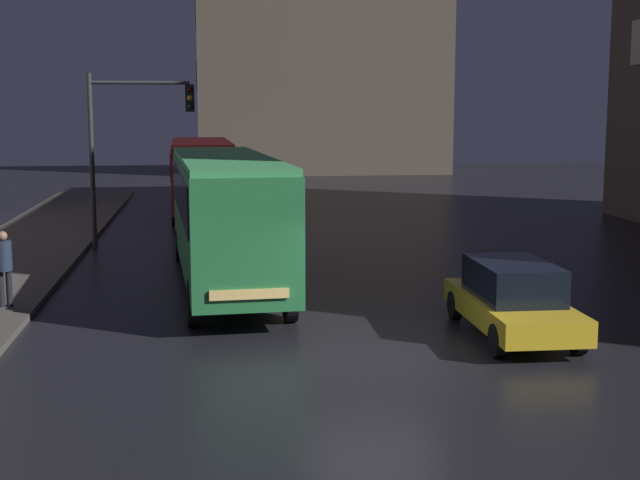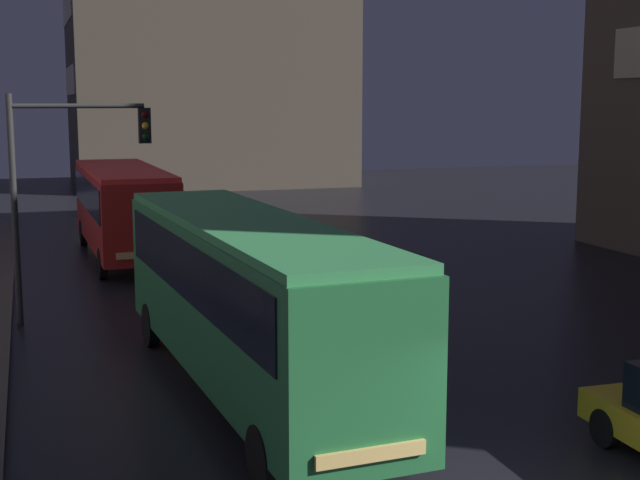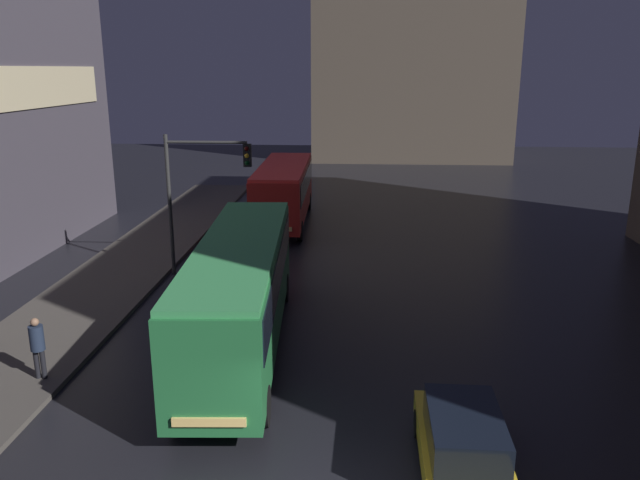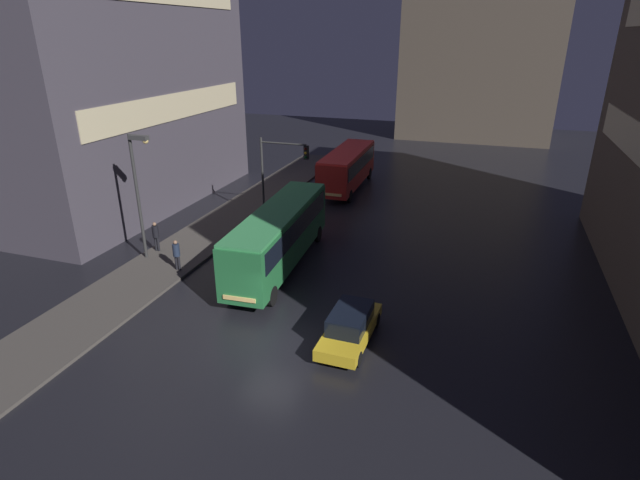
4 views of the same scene
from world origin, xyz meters
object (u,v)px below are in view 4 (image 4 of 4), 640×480
bus_far (347,165)px  traffic_light_main (279,166)px  car_taxi (350,326)px  pedestrian_mid (176,252)px  bus_near (279,232)px  pedestrian_near (156,234)px  street_lamp_sidewalk (139,178)px

bus_far → traffic_light_main: 9.63m
car_taxi → pedestrian_mid: 11.37m
bus_near → car_taxi: bearing=130.6°
bus_near → bus_far: bearing=-91.1°
bus_near → car_taxi: size_ratio=2.51×
bus_near → pedestrian_mid: size_ratio=6.50×
traffic_light_main → pedestrian_mid: bearing=-102.7°
bus_near → traffic_light_main: size_ratio=1.96×
bus_near → bus_far: (-0.64, 16.15, -0.10)m
bus_near → pedestrian_near: size_ratio=6.25×
street_lamp_sidewalk → bus_far: bearing=68.6°
pedestrian_mid → street_lamp_sidewalk: street_lamp_sidewalk is taller
car_taxi → traffic_light_main: size_ratio=0.78×
car_taxi → pedestrian_near: size_ratio=2.49×
car_taxi → street_lamp_sidewalk: bearing=-17.1°
car_taxi → traffic_light_main: 15.90m
bus_far → bus_near: bearing=91.1°
bus_far → car_taxi: (6.36, -22.07, -1.24)m
pedestrian_near → street_lamp_sidewalk: (0.18, -1.00, 3.71)m
car_taxi → pedestrian_near: pedestrian_near is taller
pedestrian_mid → street_lamp_sidewalk: (-2.48, 0.87, 3.75)m
car_taxi → pedestrian_mid: (-10.81, 3.48, 0.41)m
bus_near → traffic_light_main: bearing=-70.5°
pedestrian_mid → car_taxi: bearing=-76.6°
car_taxi → traffic_light_main: (-8.68, 12.93, 3.18)m
bus_far → pedestrian_mid: (-4.45, -18.59, -0.83)m
bus_near → street_lamp_sidewalk: 8.23m
street_lamp_sidewalk → bus_near: bearing=11.8°
bus_far → traffic_light_main: (-2.32, -9.14, 1.94)m
car_taxi → street_lamp_sidewalk: 14.59m
bus_near → street_lamp_sidewalk: street_lamp_sidewalk is taller
car_taxi → pedestrian_near: bearing=-20.6°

